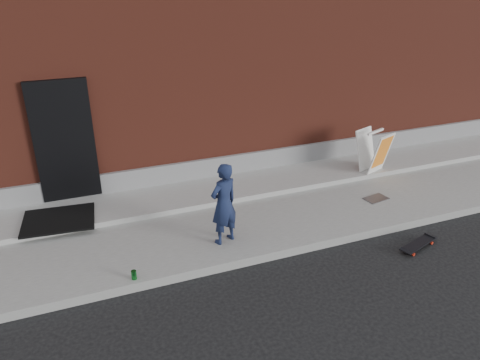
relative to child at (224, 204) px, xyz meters
name	(u,v)px	position (x,y,z in m)	size (l,w,h in m)	color
ground	(260,263)	(0.38, -0.61, -0.84)	(80.00, 80.00, 0.00)	black
sidewalk	(228,216)	(0.38, 0.89, -0.77)	(20.00, 3.00, 0.15)	gray
apron	(212,190)	(0.38, 1.79, -0.64)	(20.00, 1.20, 0.10)	gray
building	(155,41)	(0.38, 6.38, 1.66)	(20.00, 8.10, 5.00)	maroon
child	(224,204)	(0.00, 0.00, 0.00)	(0.50, 0.33, 1.38)	#161F3F
skateboard	(418,244)	(3.02, -1.16, -0.77)	(0.81, 0.43, 0.09)	red
pizza_sign	(374,151)	(3.89, 1.37, -0.14)	(0.72, 0.78, 0.90)	white
soda_can	(134,275)	(-1.57, -0.49, -0.62)	(0.08, 0.08, 0.14)	#177326
doormat	(59,220)	(-2.52, 1.53, -0.57)	(1.19, 0.97, 0.03)	black
utility_plate	(376,198)	(3.28, 0.36, -0.68)	(0.46, 0.29, 0.01)	#4F4F53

